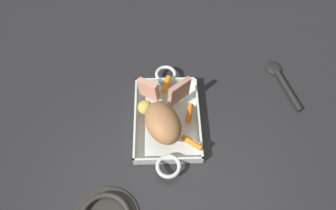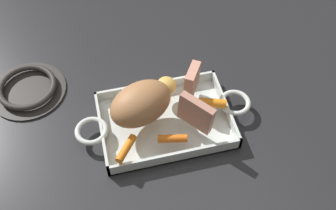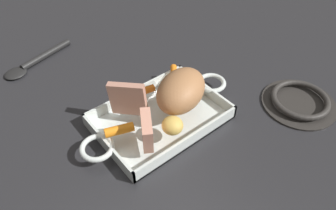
% 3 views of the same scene
% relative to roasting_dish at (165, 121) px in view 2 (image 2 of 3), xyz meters
% --- Properties ---
extents(ground_plane, '(2.39, 2.39, 0.00)m').
position_rel_roasting_dish_xyz_m(ground_plane, '(0.00, 0.00, -0.01)').
color(ground_plane, '#232326').
extents(roasting_dish, '(0.42, 0.21, 0.04)m').
position_rel_roasting_dish_xyz_m(roasting_dish, '(0.00, 0.00, 0.00)').
color(roasting_dish, silver).
rests_on(roasting_dish, ground_plane).
extents(pork_roast, '(0.18, 0.15, 0.09)m').
position_rel_roasting_dish_xyz_m(pork_roast, '(-0.05, 0.01, 0.07)').
color(pork_roast, '#A26D43').
rests_on(pork_roast, roasting_dish).
extents(roast_slice_thick, '(0.07, 0.08, 0.09)m').
position_rel_roasting_dish_xyz_m(roast_slice_thick, '(0.06, -0.04, 0.07)').
color(roast_slice_thick, tan).
rests_on(roast_slice_thick, roasting_dish).
extents(roast_slice_thin, '(0.06, 0.08, 0.08)m').
position_rel_roasting_dish_xyz_m(roast_slice_thin, '(0.08, 0.06, 0.06)').
color(roast_slice_thin, tan).
rests_on(roast_slice_thin, roasting_dish).
extents(baby_carrot_short, '(0.07, 0.03, 0.02)m').
position_rel_roasting_dish_xyz_m(baby_carrot_short, '(0.00, -0.07, 0.03)').
color(baby_carrot_short, orange).
rests_on(baby_carrot_short, roasting_dish).
extents(baby_carrot_northwest, '(0.07, 0.04, 0.02)m').
position_rel_roasting_dish_xyz_m(baby_carrot_northwest, '(0.11, -0.00, 0.04)').
color(baby_carrot_northwest, orange).
rests_on(baby_carrot_northwest, roasting_dish).
extents(baby_carrot_long, '(0.06, 0.07, 0.02)m').
position_rel_roasting_dish_xyz_m(baby_carrot_long, '(-0.10, -0.07, 0.03)').
color(baby_carrot_long, orange).
rests_on(baby_carrot_long, roasting_dish).
extents(potato_near_roast, '(0.06, 0.06, 0.04)m').
position_rel_roasting_dish_xyz_m(potato_near_roast, '(0.02, 0.07, 0.04)').
color(potato_near_roast, gold).
rests_on(potato_near_roast, roasting_dish).
extents(stove_burner_rear, '(0.19, 0.19, 0.02)m').
position_rel_roasting_dish_xyz_m(stove_burner_rear, '(-0.31, 0.18, -0.00)').
color(stove_burner_rear, '#282623').
rests_on(stove_burner_rear, ground_plane).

